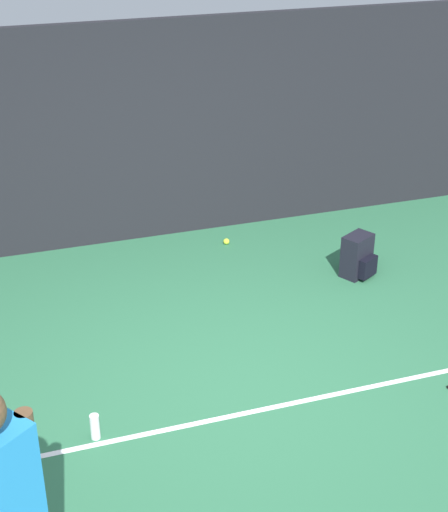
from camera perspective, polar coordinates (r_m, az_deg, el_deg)
ground_plane at (r=6.31m, az=1.15°, el=-9.69°), size 12.00×12.00×0.00m
back_fence at (r=8.36m, az=-5.63°, el=8.85°), size 10.00×0.10×2.35m
court_line at (r=6.09m, az=2.07°, el=-11.25°), size 9.00×0.05×0.00m
backpack at (r=7.93m, az=9.73°, el=-0.05°), size 0.36×0.37×0.44m
tennis_ball_near_player at (r=8.52m, az=0.18°, el=1.07°), size 0.07×0.07×0.07m
water_bottle at (r=5.87m, az=-9.37°, el=-12.16°), size 0.07×0.07×0.20m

